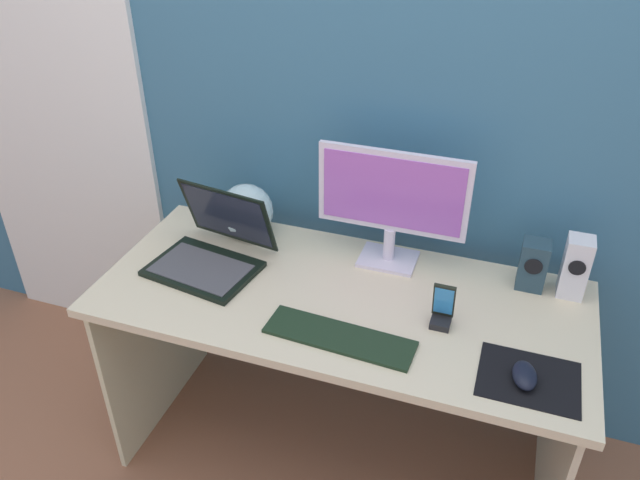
{
  "coord_description": "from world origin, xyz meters",
  "views": [
    {
      "loc": [
        0.42,
        -1.41,
        1.86
      ],
      "look_at": [
        -0.06,
        -0.02,
        0.91
      ],
      "focal_mm": 35.1,
      "sensor_mm": 36.0,
      "label": 1
    }
  ],
  "objects": [
    {
      "name": "ground_plane",
      "position": [
        0.0,
        0.0,
        0.0
      ],
      "size": [
        8.0,
        8.0,
        0.0
      ],
      "primitive_type": "plane",
      "color": "#8E5A40"
    },
    {
      "name": "wall_back",
      "position": [
        0.0,
        0.41,
        1.25
      ],
      "size": [
        6.0,
        0.04,
        2.5
      ],
      "primitive_type": "cube",
      "color": "#386988",
      "rests_on": "ground_plane"
    },
    {
      "name": "door_left",
      "position": [
        -1.26,
        0.38,
        1.01
      ],
      "size": [
        0.82,
        0.02,
        2.02
      ],
      "primitive_type": "cube",
      "color": "white",
      "rests_on": "ground_plane"
    },
    {
      "name": "desk",
      "position": [
        0.0,
        0.0,
        0.57
      ],
      "size": [
        1.45,
        0.64,
        0.71
      ],
      "color": "beige",
      "rests_on": "ground_plane"
    },
    {
      "name": "monitor",
      "position": [
        0.09,
        0.22,
        0.93
      ],
      "size": [
        0.46,
        0.14,
        0.38
      ],
      "color": "silver",
      "rests_on": "desk"
    },
    {
      "name": "speaker_right",
      "position": [
        0.64,
        0.23,
        0.81
      ],
      "size": [
        0.07,
        0.08,
        0.19
      ],
      "color": "silver",
      "rests_on": "desk"
    },
    {
      "name": "speaker_near_monitor",
      "position": [
        0.53,
        0.23,
        0.79
      ],
      "size": [
        0.08,
        0.08,
        0.16
      ],
      "color": "#27404D",
      "rests_on": "desk"
    },
    {
      "name": "laptop",
      "position": [
        -0.44,
        0.03,
        0.76
      ],
      "size": [
        0.37,
        0.35,
        0.23
      ],
      "color": "black",
      "rests_on": "desk"
    },
    {
      "name": "fishbowl",
      "position": [
        -0.41,
        0.23,
        0.8
      ],
      "size": [
        0.18,
        0.18,
        0.18
      ],
      "primitive_type": "sphere",
      "color": "silver",
      "rests_on": "desk"
    },
    {
      "name": "keyboard_external",
      "position": [
        0.06,
        -0.18,
        0.72
      ],
      "size": [
        0.42,
        0.14,
        0.01
      ],
      "primitive_type": "cube",
      "rotation": [
        0.0,
        0.0,
        -0.06
      ],
      "color": "black",
      "rests_on": "desk"
    },
    {
      "name": "mousepad",
      "position": [
        0.55,
        -0.17,
        0.71
      ],
      "size": [
        0.25,
        0.2,
        0.0
      ],
      "primitive_type": "cube",
      "color": "black",
      "rests_on": "desk"
    },
    {
      "name": "mouse",
      "position": [
        0.54,
        -0.18,
        0.73
      ],
      "size": [
        0.08,
        0.11,
        0.04
      ],
      "primitive_type": "ellipsoid",
      "rotation": [
        0.0,
        0.0,
        0.17
      ],
      "color": "black",
      "rests_on": "mousepad"
    },
    {
      "name": "phone_in_dock",
      "position": [
        0.3,
        -0.03,
        0.76
      ],
      "size": [
        0.06,
        0.06,
        0.14
      ],
      "color": "black",
      "rests_on": "desk"
    }
  ]
}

